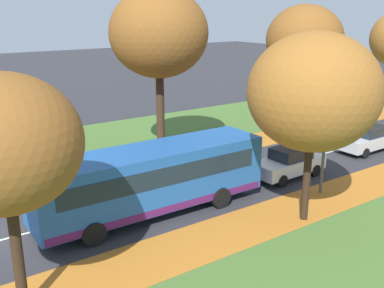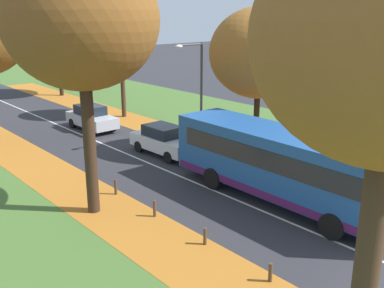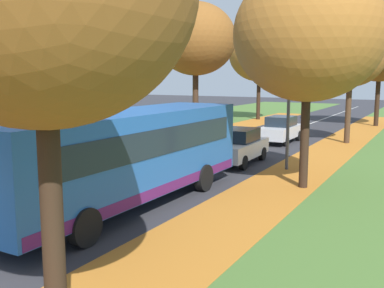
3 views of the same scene
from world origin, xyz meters
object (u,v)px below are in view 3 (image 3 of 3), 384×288
at_px(tree_left_far, 259,54).
at_px(streetlamp_right, 282,84).
at_px(bollard_fifth, 66,168).
at_px(car_white_lead, 238,146).
at_px(tree_right_mid, 351,57).
at_px(bollard_fourth, 7,183).
at_px(tree_right_near, 309,34).
at_px(car_silver_following, 280,129).
at_px(tree_left_near, 66,1).
at_px(tree_right_far, 380,50).
at_px(bollard_sixth, 111,157).
at_px(bus, 126,153).
at_px(tree_left_mid, 196,39).

relative_size(tree_left_far, streetlamp_right, 1.45).
xyz_separation_m(bollard_fifth, car_white_lead, (5.08, 5.98, 0.47)).
distance_m(tree_right_mid, bollard_fourth, 20.49).
xyz_separation_m(bollard_fifth, streetlamp_right, (7.22, 5.65, 3.40)).
bearing_deg(tree_left_far, tree_right_near, -65.93).
distance_m(bollard_fourth, car_silver_following, 16.99).
height_order(tree_right_near, tree_right_mid, tree_right_near).
bearing_deg(tree_right_mid, tree_right_near, -87.07).
bearing_deg(car_silver_following, bollard_fifth, -109.46).
distance_m(streetlamp_right, car_silver_following, 8.67).
bearing_deg(tree_left_near, car_white_lead, 31.08).
height_order(tree_right_far, bollard_fifth, tree_right_far).
bearing_deg(bollard_sixth, bus, -46.94).
bearing_deg(bus, tree_right_far, 82.24).
bearing_deg(bollard_fourth, car_silver_following, 73.79).
height_order(bollard_fifth, bollard_sixth, bollard_sixth).
xyz_separation_m(bollard_fifth, car_silver_following, (4.75, 13.43, 0.47)).
bearing_deg(tree_left_mid, tree_right_far, 50.26).
bearing_deg(tree_right_far, tree_right_mid, -91.80).
xyz_separation_m(tree_right_far, car_white_lead, (-3.67, -20.37, -5.38)).
bearing_deg(tree_left_far, bollard_fifth, -86.15).
bearing_deg(tree_right_far, tree_left_near, -112.87).
relative_size(bollard_fourth, car_white_lead, 0.15).
distance_m(tree_right_mid, streetlamp_right, 9.70).
distance_m(tree_left_mid, bollard_fourth, 18.04).
height_order(tree_right_far, car_white_lead, tree_right_far).
distance_m(tree_left_mid, bollard_sixth, 12.83).
distance_m(tree_right_far, bollard_fourth, 31.06).
height_order(tree_left_mid, car_silver_following, tree_left_mid).
bearing_deg(tree_right_mid, streetlamp_right, -97.11).
xyz_separation_m(tree_left_far, bollard_sixth, (1.86, -24.24, -5.79)).
distance_m(streetlamp_right, bus, 8.53).
relative_size(tree_right_far, car_white_lead, 2.07).
bearing_deg(bollard_fourth, car_white_lead, 60.16).
distance_m(car_white_lead, car_silver_following, 7.46).
relative_size(bollard_fourth, bus, 0.06).
xyz_separation_m(bollard_fourth, car_white_lead, (5.08, 8.85, 0.50)).
bearing_deg(tree_left_near, bollard_sixth, 29.19).
bearing_deg(tree_left_near, tree_right_near, 4.29).
height_order(tree_left_near, tree_left_mid, tree_left_near).
bearing_deg(tree_right_far, car_white_lead, -100.22).
height_order(tree_right_near, bus, tree_right_near).
bearing_deg(bus, car_white_lead, 88.39).
bearing_deg(tree_left_mid, car_white_lead, -50.53).
distance_m(tree_right_far, bollard_sixth, 25.72).
xyz_separation_m(bollard_fourth, bollard_fifth, (-0.00, 2.87, 0.03)).
distance_m(tree_left_mid, tree_right_far, 16.07).
bearing_deg(tree_left_near, bus, -33.96).
relative_size(tree_right_far, bollard_fourth, 14.16).
bearing_deg(car_silver_following, tree_right_mid, 25.39).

